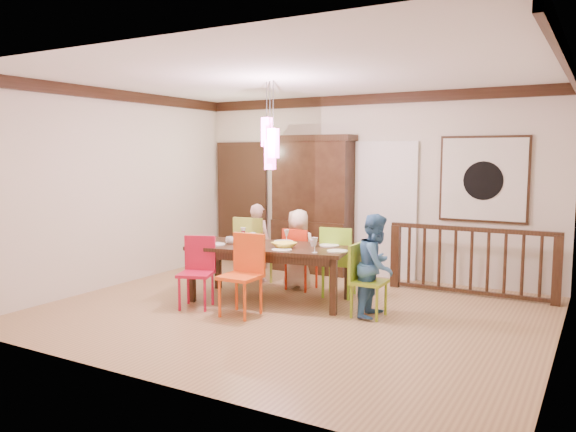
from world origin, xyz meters
The scene contains 37 objects.
floor centered at (0.00, 0.00, 0.00)m, with size 6.00×6.00×0.00m, color #966F48.
ceiling centered at (0.00, 0.00, 2.90)m, with size 6.00×6.00×0.00m, color white.
wall_back centered at (0.00, 2.50, 1.45)m, with size 6.00×6.00×0.00m, color beige.
wall_left centered at (-3.00, 0.00, 1.45)m, with size 5.00×5.00×0.00m, color beige.
wall_right centered at (3.00, 0.00, 1.45)m, with size 5.00×5.00×0.00m, color beige.
crown_molding centered at (0.00, 0.00, 2.82)m, with size 6.00×5.00×0.16m, color black, non-canonical shape.
panel_door centered at (-2.40, 2.45, 1.05)m, with size 1.04×0.07×2.24m, color black.
white_doorway centered at (0.35, 2.46, 1.05)m, with size 0.97×0.05×2.22m, color silver.
painting centered at (1.80, 2.46, 1.60)m, with size 1.25×0.06×1.25m.
pendant_cluster centered at (-0.51, 0.33, 2.11)m, with size 0.27×0.21×1.14m.
dining_table centered at (-0.51, 0.33, 0.67)m, with size 2.24×1.33×0.75m.
chair_far_left centered at (-1.21, 1.02, 0.59)m, with size 0.52×0.52×1.04m.
chair_far_mid centered at (-0.45, 1.11, 0.51)m, with size 0.42×0.42×0.90m.
chair_far_right centered at (0.20, 1.01, 0.56)m, with size 0.51×0.51×0.98m.
chair_near_left centered at (-1.14, -0.45, 0.52)m, with size 0.53×0.53×0.91m.
chair_near_mid centered at (-0.46, -0.45, 0.57)m, with size 0.45×0.45×0.99m.
chair_end_right centered at (0.92, 0.28, 0.50)m, with size 0.40×0.40×0.88m.
china_hutch centered at (-0.89, 2.30, 1.14)m, with size 1.43×0.46×2.27m.
balustrade centered at (1.77, 1.95, 0.50)m, with size 2.29×0.12×0.96m.
person_far_left centered at (-1.28, 1.21, 0.60)m, with size 0.44×0.29×1.21m, color #FABEC0.
person_far_mid centered at (-0.52, 1.14, 0.58)m, with size 0.57×0.37×1.16m, color beige.
person_end_right centered at (0.98, 0.35, 0.62)m, with size 0.61×0.47×1.25m, color teal.
serving_bowl centered at (-0.24, 0.24, 0.79)m, with size 0.30×0.30×0.07m, color #F8E546.
small_bowl centered at (-0.79, 0.45, 0.78)m, with size 0.19×0.19×0.06m, color white.
cup_left centered at (-1.04, 0.16, 0.80)m, with size 0.13×0.13×0.10m, color silver.
cup_right centered at (0.03, 0.54, 0.80)m, with size 0.10×0.10×0.10m, color silver.
plate_far_left centered at (-1.16, 0.59, 0.76)m, with size 0.26×0.26×0.01m, color white.
plate_far_mid centered at (-0.50, 0.68, 0.76)m, with size 0.26×0.26×0.01m, color white.
plate_far_right centered at (0.20, 0.68, 0.76)m, with size 0.26×0.26×0.01m, color white.
plate_near_left centered at (-1.17, 0.02, 0.76)m, with size 0.26×0.26×0.01m, color white.
plate_near_mid centered at (-0.18, 0.07, 0.76)m, with size 0.26×0.26×0.01m, color white.
plate_end_right centered at (0.47, 0.34, 0.76)m, with size 0.26×0.26×0.01m, color white.
wine_glass_a centered at (-1.04, 0.47, 0.84)m, with size 0.08×0.08×0.19m, color #590C19, non-canonical shape.
wine_glass_b centered at (-0.40, 0.58, 0.84)m, with size 0.08×0.08×0.19m, color silver, non-canonical shape.
wine_glass_c centered at (-0.64, 0.11, 0.84)m, with size 0.08×0.08×0.19m, color #590C19, non-canonical shape.
wine_glass_d centered at (0.26, 0.12, 0.84)m, with size 0.08×0.08×0.19m, color silver, non-canonical shape.
napkin centered at (-0.62, 0.04, 0.76)m, with size 0.18×0.14×0.01m, color #D83359.
Camera 1 is at (3.36, -5.97, 1.96)m, focal length 35.00 mm.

